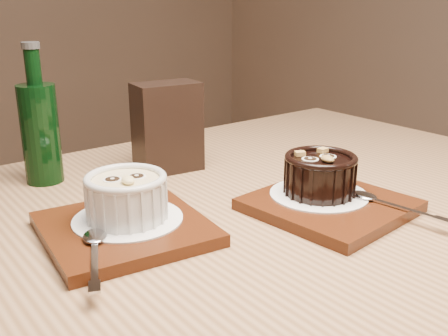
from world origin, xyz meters
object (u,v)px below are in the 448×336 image
object	(u,v)px
tray_left	(125,229)
ramekin_dark	(320,173)
tray_right	(329,205)
condiment_stand	(167,127)
table	(224,284)
ramekin_white	(126,195)
green_bottle	(40,130)

from	to	relation	value
tray_left	ramekin_dark	distance (m)	0.26
tray_right	condiment_stand	xyz separation A→B (m)	(-0.10, 0.26, 0.06)
ramekin_dark	tray_right	bearing A→B (deg)	-83.39
tray_right	condiment_stand	world-z (taller)	condiment_stand
table	tray_left	xyz separation A→B (m)	(-0.12, 0.03, 0.10)
ramekin_white	tray_right	distance (m)	0.26
table	tray_left	distance (m)	0.16
ramekin_white	ramekin_dark	xyz separation A→B (m)	(0.25, -0.06, -0.00)
green_bottle	ramekin_dark	bearing A→B (deg)	-45.30
tray_right	green_bottle	bearing A→B (deg)	132.71
tray_right	ramekin_dark	distance (m)	0.04
ramekin_dark	table	bearing A→B (deg)	176.43
tray_right	condiment_stand	distance (m)	0.29
condiment_stand	ramekin_white	bearing A→B (deg)	-127.85
ramekin_dark	condiment_stand	world-z (taller)	condiment_stand
table	condiment_stand	xyz separation A→B (m)	(0.03, 0.22, 0.16)
ramekin_white	condiment_stand	distance (m)	0.23
table	tray_right	xyz separation A→B (m)	(0.13, -0.05, 0.10)
tray_right	green_bottle	size ratio (longest dim) A/B	0.88
condiment_stand	green_bottle	bearing A→B (deg)	165.36
ramekin_white	green_bottle	distance (m)	0.24
ramekin_dark	condiment_stand	size ratio (longest dim) A/B	0.68
tray_left	ramekin_white	size ratio (longest dim) A/B	1.88
ramekin_white	ramekin_dark	size ratio (longest dim) A/B	1.01
green_bottle	condiment_stand	bearing A→B (deg)	-14.64
tray_left	table	bearing A→B (deg)	-12.21
table	tray_left	world-z (taller)	tray_left
condiment_stand	tray_left	bearing A→B (deg)	-128.13
table	condiment_stand	size ratio (longest dim) A/B	9.11
ramekin_white	condiment_stand	bearing A→B (deg)	61.18
condiment_stand	green_bottle	world-z (taller)	green_bottle
tray_left	tray_right	size ratio (longest dim) A/B	1.00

